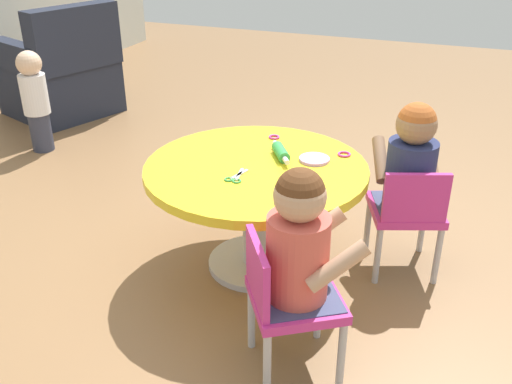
% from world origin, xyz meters
% --- Properties ---
extents(ground_plane, '(10.00, 10.00, 0.00)m').
position_xyz_m(ground_plane, '(0.00, 0.00, 0.00)').
color(ground_plane, olive).
extents(craft_table, '(0.96, 0.96, 0.51)m').
position_xyz_m(craft_table, '(0.00, 0.00, 0.40)').
color(craft_table, silver).
rests_on(craft_table, ground).
extents(child_chair_left, '(0.41, 0.41, 0.54)m').
position_xyz_m(child_chair_left, '(-0.57, -0.33, 0.31)').
color(child_chair_left, '#B7B7BC').
rests_on(child_chair_left, ground).
extents(seated_child_left, '(0.41, 0.44, 0.51)m').
position_xyz_m(seated_child_left, '(-0.55, -0.36, 0.53)').
color(seated_child_left, '#3F4772').
rests_on(seated_child_left, ground).
extents(child_chair_right, '(0.39, 0.39, 0.54)m').
position_xyz_m(child_chair_right, '(0.20, -0.63, 0.31)').
color(child_chair_right, '#B7B7BC').
rests_on(child_chair_right, ground).
extents(seated_child_right, '(0.42, 0.37, 0.51)m').
position_xyz_m(seated_child_right, '(0.23, -0.62, 0.53)').
color(seated_child_right, '#3F4772').
rests_on(seated_child_right, ground).
extents(armchair_dark, '(0.90, 0.92, 0.85)m').
position_xyz_m(armchair_dark, '(1.45, 2.15, 0.31)').
color(armchair_dark, '#232838').
rests_on(armchair_dark, ground).
extents(toddler_standing, '(0.17, 0.17, 0.67)m').
position_xyz_m(toddler_standing, '(0.78, 1.84, 0.36)').
color(toddler_standing, '#33384C').
rests_on(toddler_standing, ground).
extents(rolling_pin, '(0.21, 0.14, 0.05)m').
position_xyz_m(rolling_pin, '(0.12, -0.07, 0.53)').
color(rolling_pin, green).
rests_on(rolling_pin, craft_table).
extents(craft_scissors, '(0.14, 0.08, 0.01)m').
position_xyz_m(craft_scissors, '(-0.15, 0.03, 0.51)').
color(craft_scissors, silver).
rests_on(craft_scissors, craft_table).
extents(playdough_blob_0, '(0.13, 0.13, 0.01)m').
position_xyz_m(playdough_blob_0, '(0.14, -0.22, 0.52)').
color(playdough_blob_0, '#CC99E5').
rests_on(playdough_blob_0, craft_table).
extents(cookie_cutter_0, '(0.05, 0.05, 0.01)m').
position_xyz_m(cookie_cutter_0, '(0.33, 0.03, 0.51)').
color(cookie_cutter_0, '#D83FA5').
rests_on(cookie_cutter_0, craft_table).
extents(cookie_cutter_1, '(0.06, 0.06, 0.01)m').
position_xyz_m(cookie_cutter_1, '(0.24, -0.33, 0.51)').
color(cookie_cutter_1, '#D83FA5').
rests_on(cookie_cutter_1, craft_table).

